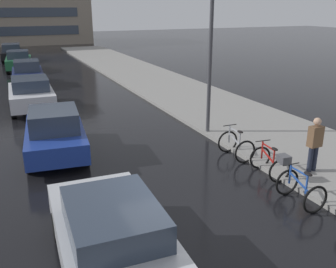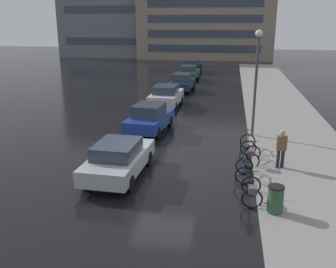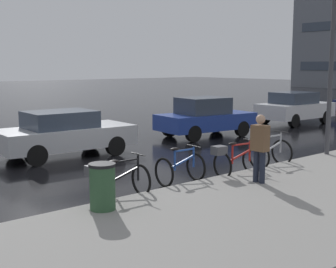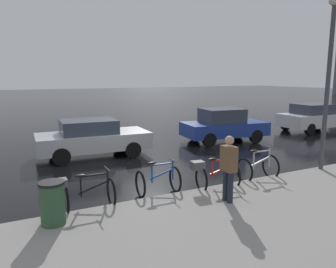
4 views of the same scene
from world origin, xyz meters
name	(u,v)px [view 3 (image 3 of 4)]	position (x,y,z in m)	size (l,w,h in m)	color
ground_plane	(102,164)	(0.00, 0.00, 0.00)	(140.00, 140.00, 0.00)	black
bicycle_nearest	(115,179)	(3.40, -1.79, 0.48)	(0.73, 1.40, 0.97)	black
bicycle_second	(180,168)	(3.20, 0.26, 0.40)	(0.76, 1.10, 0.93)	black
bicycle_third	(233,159)	(3.56, 1.78, 0.48)	(0.82, 1.39, 0.94)	black
bicycle_farthest	(271,153)	(3.46, 3.49, 0.42)	(0.77, 1.09, 1.00)	black
car_silver	(64,133)	(-1.79, -0.27, 0.75)	(2.08, 4.36, 1.47)	#B2B5BA
car_blue	(205,117)	(-1.88, 6.11, 0.79)	(2.25, 4.18, 1.61)	navy
car_white	(295,108)	(-2.06, 12.54, 0.80)	(2.07, 4.07, 1.57)	silver
pedestrian	(260,147)	(4.71, 1.42, 1.00)	(0.41, 0.25, 1.77)	#1E2333
streetlamp	(332,43)	(3.78, 5.89, 3.58)	(0.38, 0.38, 5.61)	#424247
trash_bin	(103,190)	(4.10, -2.54, 0.53)	(0.52, 0.52, 1.05)	#2D5133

